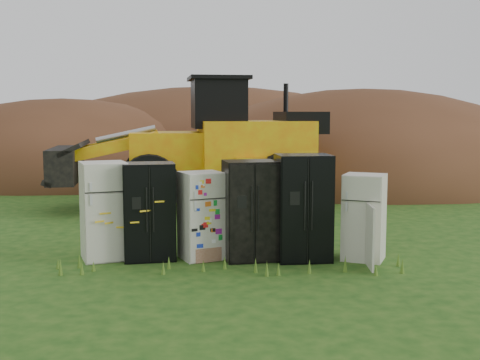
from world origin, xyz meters
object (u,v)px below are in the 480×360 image
object	(u,v)px
fridge_dark_mid	(250,210)
fridge_leftmost	(104,211)
fridge_black_right	(303,207)
wheel_loader	(186,143)
fridge_sticker	(201,215)
fridge_black_side	(149,211)
fridge_open_door	(364,217)

from	to	relation	value
fridge_dark_mid	fridge_leftmost	bearing A→B (deg)	168.04
fridge_dark_mid	fridge_black_right	size ratio (longest dim) A/B	0.94
wheel_loader	fridge_sticker	bearing A→B (deg)	-91.09
fridge_black_side	fridge_black_right	distance (m)	2.85
fridge_sticker	fridge_black_right	size ratio (longest dim) A/B	0.83
fridge_black_right	fridge_open_door	xyz separation A→B (m)	(1.13, -0.01, -0.18)
fridge_black_right	wheel_loader	world-z (taller)	wheel_loader
fridge_open_door	wheel_loader	xyz separation A→B (m)	(-3.83, 6.10, 1.07)
fridge_leftmost	fridge_dark_mid	xyz separation A→B (m)	(2.71, -0.03, 0.01)
wheel_loader	fridge_black_side	bearing A→B (deg)	-100.23
fridge_leftmost	fridge_dark_mid	distance (m)	2.71
fridge_sticker	fridge_open_door	distance (m)	3.02
fridge_leftmost	fridge_black_right	distance (m)	3.69
fridge_leftmost	wheel_loader	world-z (taller)	wheel_loader
fridge_dark_mid	fridge_black_right	xyz separation A→B (m)	(0.98, -0.02, 0.06)
fridge_black_right	wheel_loader	size ratio (longest dim) A/B	0.25
fridge_open_door	wheel_loader	bearing A→B (deg)	143.97
fridge_open_door	fridge_dark_mid	bearing A→B (deg)	-159.15
fridge_black_side	fridge_sticker	world-z (taller)	fridge_black_side
fridge_dark_mid	fridge_open_door	size ratio (longest dim) A/B	1.15
fridge_leftmost	fridge_sticker	bearing A→B (deg)	-20.74
fridge_black_side	fridge_open_door	size ratio (longest dim) A/B	1.13
fridge_leftmost	fridge_black_side	xyz separation A→B (m)	(0.84, -0.02, -0.01)
fridge_leftmost	fridge_sticker	distance (m)	1.81
fridge_leftmost	fridge_dark_mid	size ratio (longest dim) A/B	0.99
fridge_dark_mid	fridge_open_door	bearing A→B (deg)	-12.31
fridge_open_door	wheel_loader	distance (m)	7.28
fridge_sticker	wheel_loader	bearing A→B (deg)	72.92
fridge_leftmost	fridge_black_right	xyz separation A→B (m)	(3.69, -0.05, 0.07)
fridge_open_door	wheel_loader	world-z (taller)	wheel_loader
fridge_black_side	fridge_sticker	xyz separation A→B (m)	(0.97, 0.03, -0.08)
fridge_black_side	fridge_sticker	distance (m)	0.97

